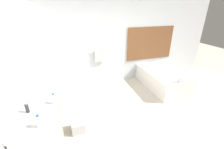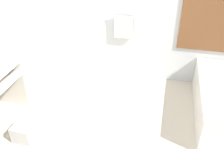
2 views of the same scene
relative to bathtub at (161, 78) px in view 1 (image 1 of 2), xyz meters
The scene contains 11 objects.
ground_plane 2.02m from the bathtub, 138.36° to the right, with size 16.00×16.00×0.00m, color beige.
wall_back_with_blinds 2.00m from the bathtub, 148.06° to the left, with size 7.40×0.13×2.70m.
wall_left_with_mirror 4.09m from the bathtub, 160.39° to the right, with size 0.08×7.40×2.70m.
vanity_counter 3.57m from the bathtub, 160.59° to the right, with size 0.65×1.51×0.88m.
sink_faucet 3.73m from the bathtub, 164.64° to the right, with size 0.09×0.04×0.18m.
bathtub is the anchor object (origin of this frame).
water_bottle_1 3.80m from the bathtub, 151.23° to the right, with size 0.07×0.07×0.20m.
water_bottle_2 3.43m from the bathtub, 157.55° to the right, with size 0.07×0.07×0.20m.
soap_dispenser 3.82m from the bathtub, 158.19° to the right, with size 0.06×0.06×0.18m.
waste_bin 2.98m from the bathtub, 157.87° to the right, with size 0.27×0.27×0.23m.
bath_mat 1.34m from the bathtub, 97.80° to the right, with size 0.52×0.73×0.02m.
Camera 1 is at (-1.33, -2.27, 2.39)m, focal length 24.00 mm.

